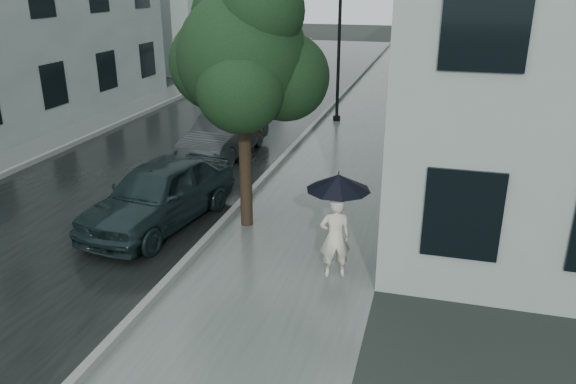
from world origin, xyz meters
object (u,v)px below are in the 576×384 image
(lamp_post, at_px, (336,35))
(car_near, at_px, (160,193))
(car_far, at_px, (225,134))
(street_tree, at_px, (244,55))
(pedestrian, at_px, (335,237))

(lamp_post, relative_size, car_near, 1.32)
(lamp_post, height_order, car_near, lamp_post)
(car_near, relative_size, car_far, 1.04)
(car_far, bearing_deg, lamp_post, 68.97)
(street_tree, relative_size, lamp_post, 0.97)
(lamp_post, height_order, car_far, lamp_post)
(street_tree, height_order, car_near, street_tree)
(lamp_post, bearing_deg, pedestrian, -59.81)
(car_near, bearing_deg, car_far, 104.67)
(pedestrian, height_order, car_near, pedestrian)
(street_tree, distance_m, car_far, 5.96)
(lamp_post, bearing_deg, car_near, -80.66)
(street_tree, height_order, lamp_post, lamp_post)
(street_tree, relative_size, car_far, 1.32)
(car_near, bearing_deg, street_tree, 26.59)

